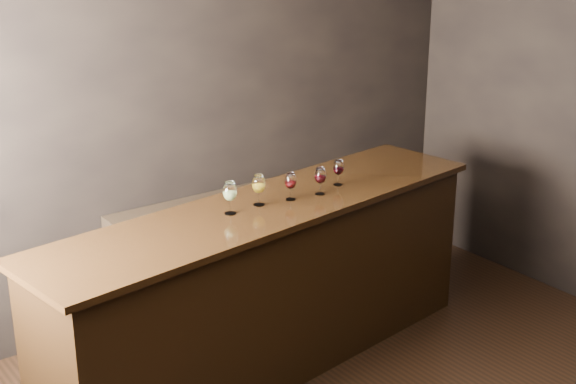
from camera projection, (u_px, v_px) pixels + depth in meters
room_shell at (351, 141)px, 3.87m from camera, size 5.02×4.52×2.81m
bar_counter at (268, 290)px, 5.19m from camera, size 3.18×1.08×1.09m
bar_top at (268, 208)px, 5.00m from camera, size 3.29×1.17×0.04m
back_bar_shelf at (261, 243)px, 6.21m from camera, size 2.41×0.40×0.87m
glass_white at (230, 192)px, 4.80m from camera, size 0.09×0.09×0.20m
glass_amber at (259, 185)px, 4.94m from camera, size 0.08×0.08×0.20m
glass_red_a at (291, 182)px, 5.04m from camera, size 0.08×0.08×0.18m
glass_red_b at (320, 176)px, 5.14m from camera, size 0.08×0.08×0.18m
glass_red_c at (339, 168)px, 5.32m from camera, size 0.07×0.07×0.17m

